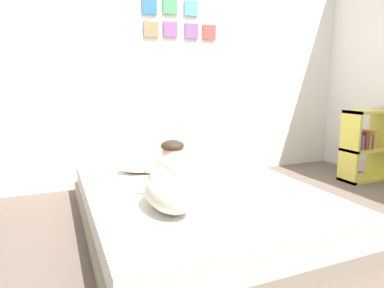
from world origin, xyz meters
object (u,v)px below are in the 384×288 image
object	(u,v)px
bed	(195,203)
cell_phone	(230,179)
bookshelf	(363,145)
dog	(167,191)
person_lying	(188,169)
coffee_cup	(186,166)
pillow	(149,165)

from	to	relation	value
bed	cell_phone	distance (m)	0.33
bed	bookshelf	bearing A→B (deg)	8.02
dog	bookshelf	world-z (taller)	bookshelf
person_lying	bookshelf	world-z (taller)	bookshelf
bed	cell_phone	size ratio (longest dim) A/B	14.60
dog	bookshelf	bearing A→B (deg)	15.07
person_lying	coffee_cup	distance (m)	0.37
person_lying	bookshelf	xyz separation A→B (m)	(2.07, 0.21, -0.00)
dog	cell_phone	size ratio (longest dim) A/B	4.11
coffee_cup	bookshelf	distance (m)	1.96
person_lying	cell_phone	bearing A→B (deg)	-10.96
cell_phone	bookshelf	xyz separation A→B (m)	(1.74, 0.27, 0.10)
bookshelf	dog	bearing A→B (deg)	-164.93
bed	cell_phone	xyz separation A→B (m)	(0.30, 0.02, 0.15)
coffee_cup	person_lying	bearing A→B (deg)	-108.63
pillow	cell_phone	xyz separation A→B (m)	(0.51, -0.50, -0.05)
bed	dog	bearing A→B (deg)	-133.77
cell_phone	bookshelf	size ratio (longest dim) A/B	0.19
pillow	person_lying	distance (m)	0.48
bed	person_lying	distance (m)	0.26
pillow	coffee_cup	size ratio (longest dim) A/B	4.16
pillow	coffee_cup	world-z (taller)	pillow
pillow	dog	size ratio (longest dim) A/B	0.90
coffee_cup	cell_phone	size ratio (longest dim) A/B	0.89
bed	bookshelf	world-z (taller)	bookshelf
pillow	person_lying	bearing A→B (deg)	-66.92
coffee_cup	cell_phone	world-z (taller)	coffee_cup
bookshelf	bed	bearing A→B (deg)	-171.98
bed	person_lying	bearing A→B (deg)	106.88
person_lying	dog	distance (m)	0.53
dog	bed	bearing A→B (deg)	46.23
dog	bookshelf	size ratio (longest dim) A/B	0.77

